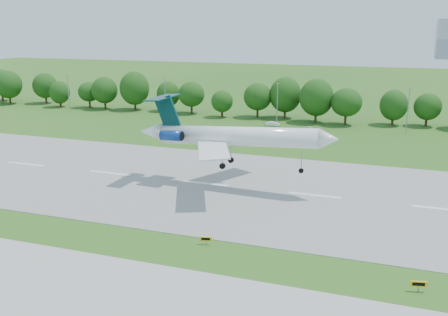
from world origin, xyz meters
TOP-DOWN VIEW (x-y plane):
  - ground at (0.00, 0.00)m, footprint 600.00×600.00m
  - runway at (0.00, 25.00)m, footprint 400.00×45.00m
  - tree_line at (0.00, 92.00)m, footprint 288.40×8.40m
  - light_poles at (-2.50, 82.00)m, footprint 175.90×0.25m
  - airliner at (-15.78, 25.07)m, footprint 36.73×26.75m
  - taxi_sign_left at (-10.57, 0.84)m, footprint 1.55×0.53m
  - taxi_sign_centre at (15.66, -2.85)m, footprint 1.79×0.59m
  - service_vehicle_a at (-20.96, 81.08)m, footprint 4.06×1.96m
  - service_vehicle_b at (-9.74, 77.98)m, footprint 3.59×2.73m

SIDE VIEW (x-z plane):
  - ground at x=0.00m, z-range 0.00..0.00m
  - runway at x=0.00m, z-range 0.00..0.08m
  - service_vehicle_b at x=-9.74m, z-range 0.00..1.14m
  - service_vehicle_a at x=-20.96m, z-range 0.00..1.28m
  - taxi_sign_left at x=-10.57m, z-range 0.26..1.35m
  - taxi_sign_centre at x=15.66m, z-range 0.30..1.55m
  - tree_line at x=0.00m, z-range 0.99..11.39m
  - light_poles at x=-2.50m, z-range 0.24..12.43m
  - airliner at x=-15.78m, z-range 3.34..15.47m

